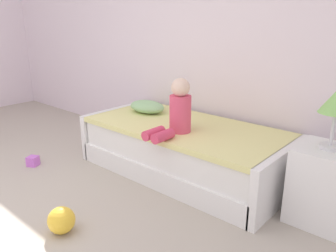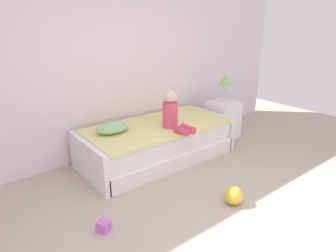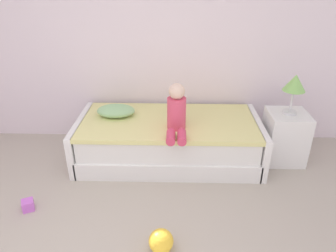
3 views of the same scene
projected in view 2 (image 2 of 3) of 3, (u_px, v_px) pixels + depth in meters
wall_rear at (92, 53)px, 3.83m from camera, size 7.20×0.10×2.90m
bed at (157, 142)px, 4.13m from camera, size 2.11×1.00×0.50m
nightstand at (223, 119)px, 4.90m from camera, size 0.44×0.44×0.60m
table_lamp at (225, 81)px, 4.68m from camera, size 0.24×0.24×0.45m
child_figure at (172, 113)px, 3.86m from camera, size 0.20×0.51×0.50m
pillow at (113, 128)px, 3.74m from camera, size 0.44×0.30×0.13m
toy_ball at (234, 195)px, 3.12m from camera, size 0.20×0.20×0.20m
toy_block at (104, 226)px, 2.73m from camera, size 0.14×0.14×0.10m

